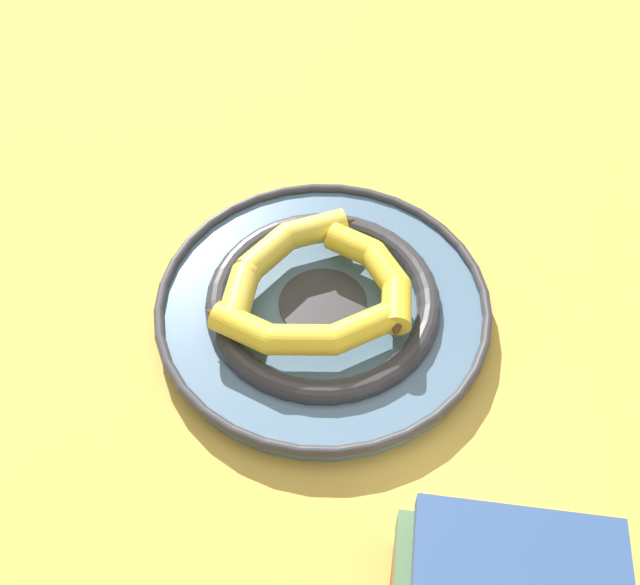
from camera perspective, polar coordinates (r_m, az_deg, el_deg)
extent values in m
plane|color=gold|center=(0.82, -0.41, 0.16)|extent=(2.80, 2.80, 0.00)
cylinder|color=slate|center=(0.80, 0.00, -1.31)|extent=(0.34, 0.34, 0.02)
torus|color=#2D2D33|center=(0.79, 0.00, -0.70)|extent=(0.25, 0.25, 0.03)
cylinder|color=#2D2D33|center=(0.79, 0.00, -0.84)|extent=(0.09, 0.09, 0.00)
torus|color=#333338|center=(0.79, 0.00, -0.78)|extent=(0.35, 0.35, 0.01)
cylinder|color=gold|center=(0.81, -0.29, 4.85)|extent=(0.03, 0.07, 0.03)
cylinder|color=gold|center=(0.79, -4.02, 2.98)|extent=(0.06, 0.07, 0.03)
cylinder|color=gold|center=(0.76, -6.18, -0.24)|extent=(0.07, 0.06, 0.03)
sphere|color=gold|center=(0.81, -2.47, 4.30)|extent=(0.03, 0.03, 0.03)
sphere|color=gold|center=(0.78, -5.64, 1.61)|extent=(0.03, 0.03, 0.03)
cone|color=#472D19|center=(0.82, 1.85, 5.38)|extent=(0.02, 0.03, 0.02)
sphere|color=black|center=(0.74, -6.75, -2.19)|extent=(0.02, 0.02, 0.02)
cylinder|color=yellow|center=(0.74, -5.93, -2.64)|extent=(0.06, 0.07, 0.03)
cylinder|color=yellow|center=(0.72, -1.42, -3.63)|extent=(0.05, 0.07, 0.03)
cylinder|color=yellow|center=(0.73, 3.18, -2.73)|extent=(0.04, 0.07, 0.03)
sphere|color=yellow|center=(0.73, -3.86, -3.59)|extent=(0.03, 0.03, 0.03)
sphere|color=yellow|center=(0.72, 1.04, -3.65)|extent=(0.03, 0.03, 0.03)
cone|color=#472D19|center=(0.75, -7.92, -1.70)|extent=(0.04, 0.04, 0.02)
sphere|color=black|center=(0.74, 5.26, -1.84)|extent=(0.02, 0.02, 0.02)
cylinder|color=yellow|center=(0.75, 5.85, -1.04)|extent=(0.06, 0.05, 0.03)
cylinder|color=yellow|center=(0.78, 4.93, 1.75)|extent=(0.06, 0.04, 0.03)
cylinder|color=yellow|center=(0.80, 2.43, 3.69)|extent=(0.06, 0.06, 0.03)
sphere|color=yellow|center=(0.77, 5.88, 0.46)|extent=(0.03, 0.03, 0.03)
sphere|color=yellow|center=(0.79, 4.01, 2.99)|extent=(0.03, 0.03, 0.03)
cone|color=#472D19|center=(0.74, 5.81, -2.60)|extent=(0.03, 0.03, 0.02)
sphere|color=black|center=(0.81, 0.87, 4.38)|extent=(0.02, 0.02, 0.02)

